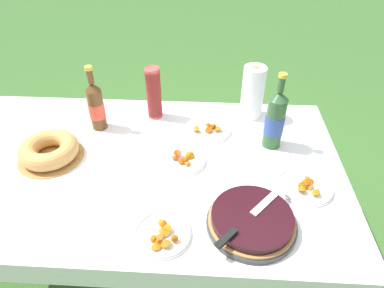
# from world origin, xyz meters

# --- Properties ---
(ground_plane) EXTENTS (16.00, 16.00, 0.00)m
(ground_plane) POSITION_xyz_m (0.00, 0.00, 0.00)
(ground_plane) COLOR #3D6B2D
(garden_table) EXTENTS (1.74, 1.01, 0.71)m
(garden_table) POSITION_xyz_m (0.00, 0.00, 0.65)
(garden_table) COLOR brown
(garden_table) RESTS_ON ground_plane
(tablecloth) EXTENTS (1.75, 1.02, 0.10)m
(tablecloth) POSITION_xyz_m (0.00, 0.00, 0.70)
(tablecloth) COLOR white
(tablecloth) RESTS_ON garden_table
(berry_tart) EXTENTS (0.32, 0.32, 0.06)m
(berry_tart) POSITION_xyz_m (0.46, -0.31, 0.75)
(berry_tart) COLOR #38383D
(berry_tart) RESTS_ON tablecloth
(serving_knife) EXTENTS (0.26, 0.30, 0.01)m
(serving_knife) POSITION_xyz_m (0.44, -0.33, 0.78)
(serving_knife) COLOR silver
(serving_knife) RESTS_ON berry_tart
(bundt_cake) EXTENTS (0.28, 0.28, 0.08)m
(bundt_cake) POSITION_xyz_m (-0.38, 0.01, 0.76)
(bundt_cake) COLOR #B78447
(bundt_cake) RESTS_ON tablecloth
(cup_stack) EXTENTS (0.07, 0.07, 0.27)m
(cup_stack) POSITION_xyz_m (0.03, 0.36, 0.85)
(cup_stack) COLOR #E04C47
(cup_stack) RESTS_ON tablecloth
(cider_bottle_green) EXTENTS (0.09, 0.09, 0.36)m
(cider_bottle_green) POSITION_xyz_m (0.59, 0.16, 0.85)
(cider_bottle_green) COLOR #2D562D
(cider_bottle_green) RESTS_ON tablecloth
(cider_bottle_amber) EXTENTS (0.08, 0.08, 0.32)m
(cider_bottle_amber) POSITION_xyz_m (-0.23, 0.25, 0.84)
(cider_bottle_amber) COLOR brown
(cider_bottle_amber) RESTS_ON tablecloth
(snack_plate_near) EXTENTS (0.20, 0.20, 0.05)m
(snack_plate_near) POSITION_xyz_m (0.16, -0.37, 0.73)
(snack_plate_near) COLOR white
(snack_plate_near) RESTS_ON tablecloth
(snack_plate_left) EXTENTS (0.22, 0.22, 0.05)m
(snack_plate_left) POSITION_xyz_m (0.69, -0.11, 0.73)
(snack_plate_left) COLOR white
(snack_plate_left) RESTS_ON tablecloth
(snack_plate_right) EXTENTS (0.22, 0.22, 0.06)m
(snack_plate_right) POSITION_xyz_m (0.30, 0.25, 0.73)
(snack_plate_right) COLOR white
(snack_plate_right) RESTS_ON tablecloth
(snack_plate_far) EXTENTS (0.20, 0.20, 0.06)m
(snack_plate_far) POSITION_xyz_m (0.20, 0.02, 0.73)
(snack_plate_far) COLOR white
(snack_plate_far) RESTS_ON tablecloth
(paper_towel_roll) EXTENTS (0.11, 0.11, 0.27)m
(paper_towel_roll) POSITION_xyz_m (0.51, 0.40, 0.85)
(paper_towel_roll) COLOR white
(paper_towel_roll) RESTS_ON tablecloth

